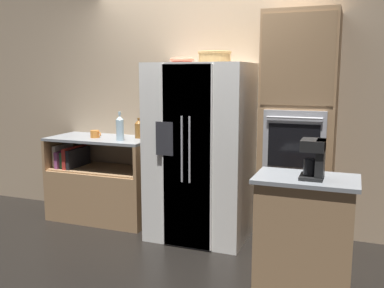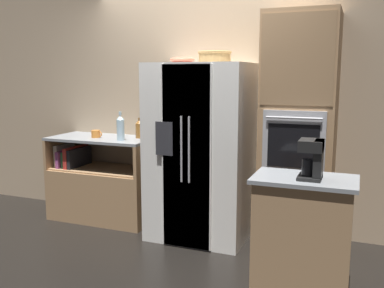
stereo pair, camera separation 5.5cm
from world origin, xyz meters
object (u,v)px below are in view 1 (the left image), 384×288
Objects in this scene: wall_oven at (298,133)px; bottle_tall at (120,128)px; refrigerator at (201,152)px; bottle_short at (139,129)px; coffee_maker at (315,157)px; fruit_bowl at (182,60)px; mug at (95,134)px; wicker_basket at (215,56)px.

wall_oven is 1.86m from bottle_tall.
bottle_short is (-0.80, 0.19, 0.17)m from refrigerator.
bottle_tall is at bearing -176.30° from wall_oven.
coffee_maker reaches higher than bottle_short.
fruit_bowl is 0.88× the size of coffee_maker.
bottle_short is (0.11, 0.22, -0.03)m from bottle_tall.
wall_oven is 2.22m from mug.
mug is (-2.22, -0.05, -0.12)m from wall_oven.
bottle_short is 0.50m from mug.
fruit_bowl is at bearing 173.42° from wicker_basket.
wicker_basket is 2.50× the size of mug.
refrigerator is 1.51m from coffee_maker.
coffee_maker is at bearing -37.59° from refrigerator.
mug is at bearing 179.12° from wicker_basket.
wicker_basket is (0.13, 0.02, 0.94)m from refrigerator.
fruit_bowl reaches higher than mug.
wall_oven is 8.92× the size of fruit_bowl.
refrigerator is 6.23× the size of coffee_maker.
bottle_tall reaches higher than mug.
wall_oven is 1.36m from fruit_bowl.
coffee_maker is at bearing -41.67° from wicker_basket.
fruit_bowl reaches higher than bottle_tall.
refrigerator is 5.37× the size of wicker_basket.
bottle_short is at bearing 17.35° from mug.
fruit_bowl is at bearing 163.65° from refrigerator.
fruit_bowl is 0.94m from bottle_short.
bottle_tall is at bearing -172.19° from fruit_bowl.
bottle_tall is 1.10× the size of coffee_maker.
wall_oven is 7.83× the size of coffee_maker.
refrigerator reaches higher than bottle_tall.
wicker_basket is (-0.81, -0.07, 0.71)m from wall_oven.
bottle_short is at bearing 169.69° from wicker_basket.
bottle_short reaches higher than mug.
mug is (-1.05, -0.02, -0.80)m from fruit_bowl.
bottle_tall reaches higher than coffee_maker.
wall_oven is 6.74× the size of wicker_basket.
refrigerator is at bearing -169.43° from wicker_basket.
wall_oven reaches higher than bottle_tall.
mug is at bearing -178.92° from fruit_bowl.
fruit_bowl is at bearing 1.08° from mug.
wall_oven is 1.75m from bottle_short.
mug is (-0.47, -0.15, -0.07)m from bottle_short.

